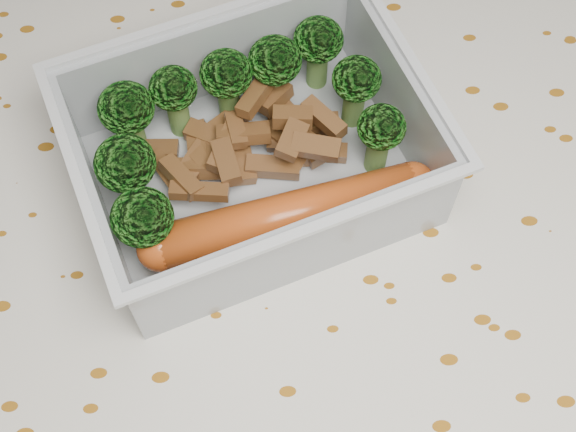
{
  "coord_description": "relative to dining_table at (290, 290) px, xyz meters",
  "views": [
    {
      "loc": [
        -0.02,
        -0.2,
        1.17
      ],
      "look_at": [
        -0.0,
        -0.0,
        0.78
      ],
      "focal_mm": 50.0,
      "sensor_mm": 36.0,
      "label": 1
    }
  ],
  "objects": [
    {
      "name": "sausage",
      "position": [
        -0.0,
        -0.0,
        0.11
      ],
      "size": [
        0.17,
        0.06,
        0.03
      ],
      "color": "#C14B17",
      "rests_on": "lunch_container"
    },
    {
      "name": "broccoli_florets",
      "position": [
        -0.03,
        0.06,
        0.13
      ],
      "size": [
        0.17,
        0.14,
        0.05
      ],
      "color": "#608C3F",
      "rests_on": "lunch_container"
    },
    {
      "name": "lunch_container",
      "position": [
        -0.02,
        0.04,
        0.11
      ],
      "size": [
        0.23,
        0.2,
        0.07
      ],
      "color": "silver",
      "rests_on": "tablecloth"
    },
    {
      "name": "meat_pile",
      "position": [
        -0.02,
        0.05,
        0.11
      ],
      "size": [
        0.12,
        0.09,
        0.03
      ],
      "color": "brown",
      "rests_on": "lunch_container"
    },
    {
      "name": "tablecloth",
      "position": [
        0.0,
        0.0,
        0.05
      ],
      "size": [
        1.46,
        0.96,
        0.19
      ],
      "color": "silver",
      "rests_on": "dining_table"
    },
    {
      "name": "dining_table",
      "position": [
        0.0,
        0.0,
        0.0
      ],
      "size": [
        1.4,
        0.9,
        0.75
      ],
      "color": "brown",
      "rests_on": "ground"
    }
  ]
}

